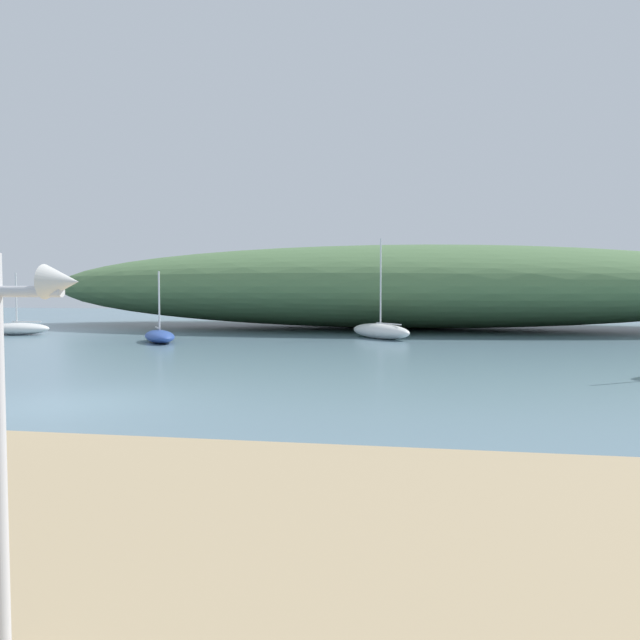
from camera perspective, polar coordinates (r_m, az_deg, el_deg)
name	(u,v)px	position (r m, az deg, el deg)	size (l,w,h in m)	color
ground_plane	(78,403)	(15.38, -20.76, -6.95)	(120.00, 120.00, 0.00)	slate
distant_hill	(399,287)	(41.38, 7.08, 2.97)	(46.87, 15.82, 5.25)	#517547
sailboat_inner_mooring	(160,336)	(30.93, -14.08, -1.40)	(2.94, 3.67, 3.33)	#2D4C9E
sailboat_off_point	(17,329)	(38.34, -25.36, -0.70)	(3.58, 2.21, 3.38)	white
sailboat_west_reach	(380,331)	(32.22, 5.40, -0.97)	(3.77, 3.87, 5.01)	white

